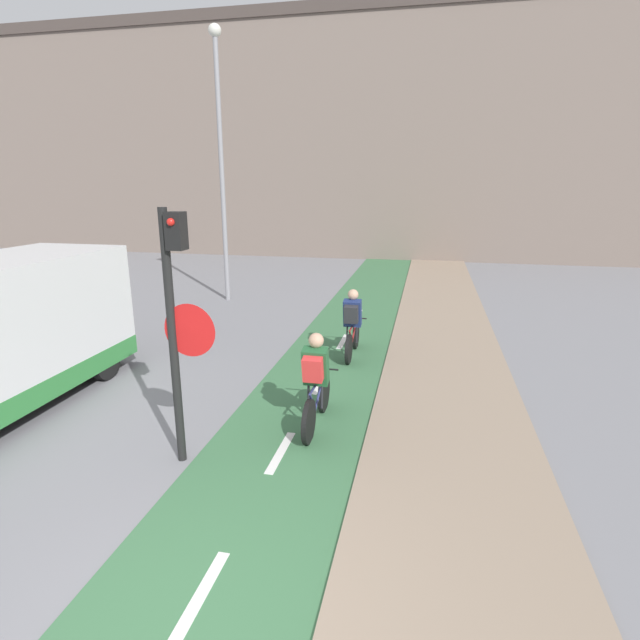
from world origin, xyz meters
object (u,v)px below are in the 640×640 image
at_px(street_lamp_far, 220,143).
at_px(cyclist_near, 316,383).
at_px(traffic_light_pole, 177,312).
at_px(cyclist_far, 352,325).

distance_m(street_lamp_far, cyclist_near, 9.83).
height_order(traffic_light_pole, street_lamp_far, street_lamp_far).
height_order(street_lamp_far, cyclist_near, street_lamp_far).
bearing_deg(cyclist_near, cyclist_far, 89.14).
bearing_deg(cyclist_far, traffic_light_pole, -108.45).
height_order(traffic_light_pole, cyclist_near, traffic_light_pole).
height_order(traffic_light_pole, cyclist_far, traffic_light_pole).
distance_m(traffic_light_pole, cyclist_near, 2.32).
bearing_deg(cyclist_far, street_lamp_far, 135.74).
bearing_deg(traffic_light_pole, street_lamp_far, 109.14).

